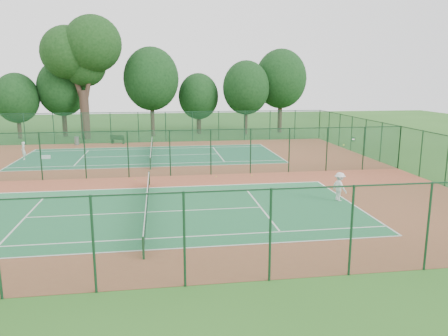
{
  "coord_description": "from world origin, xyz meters",
  "views": [
    {
      "loc": [
        0.78,
        -32.42,
        7.3
      ],
      "look_at": [
        4.84,
        -5.29,
        1.6
      ],
      "focal_mm": 35.0,
      "sensor_mm": 36.0,
      "label": 1
    }
  ],
  "objects_px": {
    "trash_bin": "(77,141)",
    "player_far": "(23,151)",
    "big_tree": "(82,52)",
    "bench": "(118,139)",
    "player_near": "(340,187)",
    "kit_bag": "(46,157)"
  },
  "relations": [
    {
      "from": "trash_bin",
      "to": "player_far",
      "type": "bearing_deg",
      "value": -110.5
    },
    {
      "from": "big_tree",
      "to": "player_far",
      "type": "bearing_deg",
      "value": -104.51
    },
    {
      "from": "trash_bin",
      "to": "bench",
      "type": "xyz_separation_m",
      "value": [
        4.39,
        0.18,
        0.06
      ]
    },
    {
      "from": "player_far",
      "to": "bench",
      "type": "relative_size",
      "value": 0.95
    },
    {
      "from": "player_near",
      "to": "player_far",
      "type": "distance_m",
      "value": 28.42
    },
    {
      "from": "player_near",
      "to": "kit_bag",
      "type": "height_order",
      "value": "player_near"
    },
    {
      "from": "player_far",
      "to": "big_tree",
      "type": "xyz_separation_m",
      "value": [
        3.51,
        13.56,
        9.4
      ]
    },
    {
      "from": "player_near",
      "to": "big_tree",
      "type": "height_order",
      "value": "big_tree"
    },
    {
      "from": "bench",
      "to": "trash_bin",
      "type": "bearing_deg",
      "value": -157.86
    },
    {
      "from": "bench",
      "to": "kit_bag",
      "type": "distance_m",
      "value": 10.17
    },
    {
      "from": "player_near",
      "to": "bench",
      "type": "distance_m",
      "value": 29.8
    },
    {
      "from": "bench",
      "to": "kit_bag",
      "type": "xyz_separation_m",
      "value": [
        -5.72,
        -8.4,
        -0.37
      ]
    },
    {
      "from": "player_far",
      "to": "big_tree",
      "type": "height_order",
      "value": "big_tree"
    },
    {
      "from": "player_near",
      "to": "trash_bin",
      "type": "relative_size",
      "value": 1.89
    },
    {
      "from": "player_near",
      "to": "kit_bag",
      "type": "xyz_separation_m",
      "value": [
        -20.96,
        17.21,
        -0.73
      ]
    },
    {
      "from": "player_near",
      "to": "trash_bin",
      "type": "xyz_separation_m",
      "value": [
        -19.62,
        25.42,
        -0.42
      ]
    },
    {
      "from": "player_far",
      "to": "trash_bin",
      "type": "relative_size",
      "value": 1.76
    },
    {
      "from": "player_near",
      "to": "big_tree",
      "type": "bearing_deg",
      "value": 13.75
    },
    {
      "from": "trash_bin",
      "to": "bench",
      "type": "height_order",
      "value": "bench"
    },
    {
      "from": "player_far",
      "to": "big_tree",
      "type": "bearing_deg",
      "value": 142.48
    },
    {
      "from": "trash_bin",
      "to": "kit_bag",
      "type": "bearing_deg",
      "value": -99.22
    },
    {
      "from": "bench",
      "to": "big_tree",
      "type": "bearing_deg",
      "value": 148.84
    }
  ]
}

